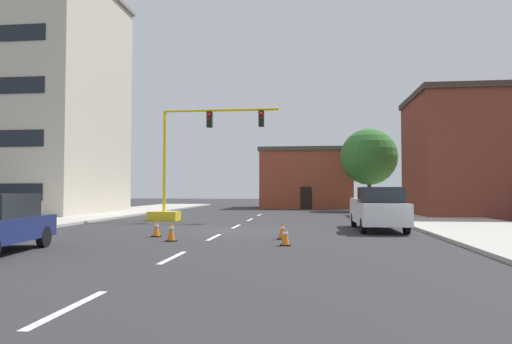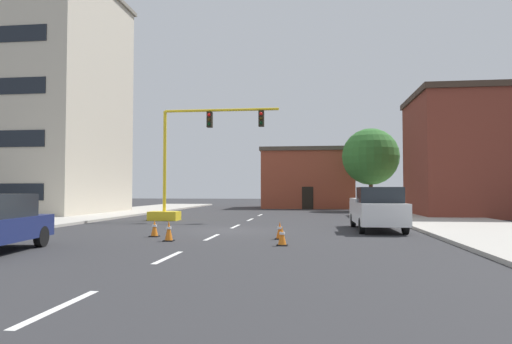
% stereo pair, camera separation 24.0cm
% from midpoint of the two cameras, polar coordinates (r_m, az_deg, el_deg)
% --- Properties ---
extents(ground_plane, '(160.00, 160.00, 0.00)m').
position_cam_midpoint_polar(ground_plane, '(21.34, -3.36, -7.24)').
color(ground_plane, '#2D2D30').
extents(sidewalk_left, '(6.00, 56.00, 0.14)m').
position_cam_midpoint_polar(sidewalk_left, '(32.86, -21.17, -5.22)').
color(sidewalk_left, '#B2ADA3').
rests_on(sidewalk_left, ground_plane).
extents(sidewalk_right, '(6.00, 56.00, 0.14)m').
position_cam_midpoint_polar(sidewalk_right, '(29.99, 22.29, -5.50)').
color(sidewalk_right, '#B2ADA3').
rests_on(sidewalk_right, ground_plane).
extents(lane_stripe_seg_0, '(0.16, 2.40, 0.01)m').
position_cam_midpoint_polar(lane_stripe_seg_0, '(8.12, -22.35, -15.21)').
color(lane_stripe_seg_0, silver).
rests_on(lane_stripe_seg_0, ground_plane).
extents(lane_stripe_seg_1, '(0.16, 2.40, 0.01)m').
position_cam_midpoint_polar(lane_stripe_seg_1, '(13.12, -10.25, -10.31)').
color(lane_stripe_seg_1, silver).
rests_on(lane_stripe_seg_1, ground_plane).
extents(lane_stripe_seg_2, '(0.16, 2.40, 0.01)m').
position_cam_midpoint_polar(lane_stripe_seg_2, '(18.41, -5.08, -8.01)').
color(lane_stripe_seg_2, silver).
rests_on(lane_stripe_seg_2, ground_plane).
extents(lane_stripe_seg_3, '(0.16, 2.40, 0.01)m').
position_cam_midpoint_polar(lane_stripe_seg_3, '(23.79, -2.26, -6.72)').
color(lane_stripe_seg_3, silver).
rests_on(lane_stripe_seg_3, ground_plane).
extents(lane_stripe_seg_4, '(0.16, 2.40, 0.01)m').
position_cam_midpoint_polar(lane_stripe_seg_4, '(29.22, -0.49, -5.89)').
color(lane_stripe_seg_4, silver).
rests_on(lane_stripe_seg_4, ground_plane).
extents(lane_stripe_seg_5, '(0.16, 2.40, 0.01)m').
position_cam_midpoint_polar(lane_stripe_seg_5, '(34.67, 0.72, -5.32)').
color(lane_stripe_seg_5, silver).
rests_on(lane_stripe_seg_5, ground_plane).
extents(building_tall_left, '(16.25, 11.56, 17.76)m').
position_cam_midpoint_polar(building_tall_left, '(41.71, -27.96, 7.71)').
color(building_tall_left, beige).
rests_on(building_tall_left, ground_plane).
extents(building_brick_center, '(9.57, 8.17, 6.21)m').
position_cam_midpoint_polar(building_brick_center, '(49.66, 6.57, -0.80)').
color(building_brick_center, brown).
rests_on(building_brick_center, ground_plane).
extents(building_row_right, '(11.62, 8.51, 8.78)m').
position_cam_midpoint_polar(building_row_right, '(36.99, 27.68, 1.95)').
color(building_row_right, brown).
rests_on(building_row_right, ground_plane).
extents(traffic_signal_gantry, '(7.98, 1.20, 6.83)m').
position_cam_midpoint_polar(traffic_signal_gantry, '(28.74, -9.15, -1.59)').
color(traffic_signal_gantry, yellow).
rests_on(traffic_signal_gantry, ground_plane).
extents(tree_right_far, '(5.09, 5.09, 7.43)m').
position_cam_midpoint_polar(tree_right_far, '(42.88, 14.10, 1.84)').
color(tree_right_far, '#4C3823').
rests_on(tree_right_far, ground_plane).
extents(pickup_truck_white, '(2.09, 5.43, 1.99)m').
position_cam_midpoint_polar(pickup_truck_white, '(22.13, 15.00, -4.46)').
color(pickup_truck_white, white).
rests_on(pickup_truck_white, ground_plane).
extents(traffic_cone_roadside_a, '(0.36, 0.36, 0.64)m').
position_cam_midpoint_polar(traffic_cone_roadside_a, '(15.60, 3.69, -7.91)').
color(traffic_cone_roadside_a, black).
rests_on(traffic_cone_roadside_a, ground_plane).
extents(traffic_cone_roadside_b, '(0.36, 0.36, 0.68)m').
position_cam_midpoint_polar(traffic_cone_roadside_b, '(18.93, -12.05, -6.81)').
color(traffic_cone_roadside_b, black).
rests_on(traffic_cone_roadside_b, ground_plane).
extents(traffic_cone_roadside_c, '(0.36, 0.36, 0.75)m').
position_cam_midpoint_polar(traffic_cone_roadside_c, '(17.18, -10.31, -7.17)').
color(traffic_cone_roadside_c, black).
rests_on(traffic_cone_roadside_c, ground_plane).
extents(traffic_cone_roadside_d, '(0.36, 0.36, 0.66)m').
position_cam_midpoint_polar(traffic_cone_roadside_d, '(17.62, 3.35, -7.23)').
color(traffic_cone_roadside_d, black).
rests_on(traffic_cone_roadside_d, ground_plane).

